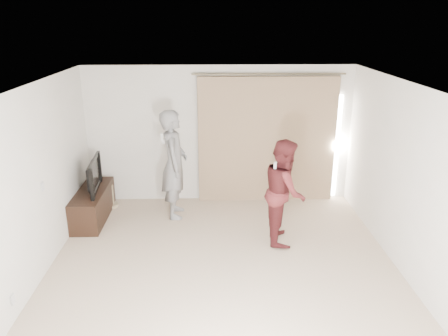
{
  "coord_description": "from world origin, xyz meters",
  "views": [
    {
      "loc": [
        -0.15,
        -5.27,
        3.41
      ],
      "look_at": [
        0.04,
        1.2,
        1.17
      ],
      "focal_mm": 35.0,
      "sensor_mm": 36.0,
      "label": 1
    }
  ],
  "objects_px": {
    "tv_console": "(93,205)",
    "tv": "(89,175)",
    "person_man": "(174,164)",
    "person_woman": "(284,191)"
  },
  "relations": [
    {
      "from": "tv_console",
      "to": "person_woman",
      "type": "height_order",
      "value": "person_woman"
    },
    {
      "from": "tv_console",
      "to": "tv",
      "type": "bearing_deg",
      "value": 0.0
    },
    {
      "from": "tv_console",
      "to": "person_woman",
      "type": "xyz_separation_m",
      "value": [
        3.25,
        -0.86,
        0.56
      ]
    },
    {
      "from": "tv_console",
      "to": "tv",
      "type": "xyz_separation_m",
      "value": [
        0.0,
        0.0,
        0.56
      ]
    },
    {
      "from": "tv",
      "to": "person_man",
      "type": "relative_size",
      "value": 0.51
    },
    {
      "from": "tv",
      "to": "person_woman",
      "type": "xyz_separation_m",
      "value": [
        3.25,
        -0.86,
        0.01
      ]
    },
    {
      "from": "tv_console",
      "to": "person_woman",
      "type": "distance_m",
      "value": 3.41
    },
    {
      "from": "person_man",
      "to": "tv_console",
      "type": "bearing_deg",
      "value": -175.18
    },
    {
      "from": "tv",
      "to": "person_man",
      "type": "distance_m",
      "value": 1.47
    },
    {
      "from": "tv_console",
      "to": "tv",
      "type": "distance_m",
      "value": 0.56
    }
  ]
}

